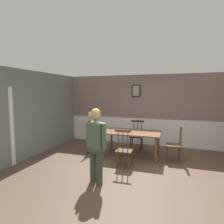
{
  "coord_description": "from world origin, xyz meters",
  "views": [
    {
      "loc": [
        1.08,
        -4.16,
        1.94
      ],
      "look_at": [
        -0.36,
        0.04,
        1.49
      ],
      "focal_mm": 30.53,
      "sensor_mm": 36.0,
      "label": 1
    }
  ],
  "objects_px": {
    "chair_by_doorway": "(93,138)",
    "chair_opposite_corner": "(175,144)",
    "person_figure": "(96,141)",
    "dining_table": "(131,134)",
    "chair_at_table_head": "(137,135)",
    "chair_near_window": "(124,149)"
  },
  "relations": [
    {
      "from": "chair_by_doorway",
      "to": "chair_at_table_head",
      "type": "height_order",
      "value": "chair_at_table_head"
    },
    {
      "from": "chair_by_doorway",
      "to": "chair_at_table_head",
      "type": "relative_size",
      "value": 0.99
    },
    {
      "from": "person_figure",
      "to": "dining_table",
      "type": "bearing_deg",
      "value": -74.53
    },
    {
      "from": "dining_table",
      "to": "chair_at_table_head",
      "type": "bearing_deg",
      "value": 90.98
    },
    {
      "from": "chair_at_table_head",
      "to": "person_figure",
      "type": "height_order",
      "value": "person_figure"
    },
    {
      "from": "chair_near_window",
      "to": "chair_at_table_head",
      "type": "xyz_separation_m",
      "value": [
        -0.03,
        1.77,
        -0.01
      ]
    },
    {
      "from": "chair_opposite_corner",
      "to": "chair_by_doorway",
      "type": "bearing_deg",
      "value": 86.76
    },
    {
      "from": "chair_near_window",
      "to": "chair_opposite_corner",
      "type": "height_order",
      "value": "chair_opposite_corner"
    },
    {
      "from": "chair_near_window",
      "to": "chair_opposite_corner",
      "type": "bearing_deg",
      "value": 34.25
    },
    {
      "from": "chair_by_doorway",
      "to": "chair_opposite_corner",
      "type": "distance_m",
      "value": 2.51
    },
    {
      "from": "chair_by_doorway",
      "to": "chair_opposite_corner",
      "type": "bearing_deg",
      "value": 92.08
    },
    {
      "from": "dining_table",
      "to": "chair_opposite_corner",
      "type": "bearing_deg",
      "value": 0.99
    },
    {
      "from": "chair_at_table_head",
      "to": "chair_opposite_corner",
      "type": "bearing_deg",
      "value": 142.93
    },
    {
      "from": "chair_at_table_head",
      "to": "person_figure",
      "type": "relative_size",
      "value": 0.6
    },
    {
      "from": "chair_near_window",
      "to": "chair_at_table_head",
      "type": "relative_size",
      "value": 1.05
    },
    {
      "from": "chair_by_doorway",
      "to": "dining_table",
      "type": "bearing_deg",
      "value": 92.0
    },
    {
      "from": "dining_table",
      "to": "person_figure",
      "type": "distance_m",
      "value": 1.96
    },
    {
      "from": "dining_table",
      "to": "person_figure",
      "type": "relative_size",
      "value": 1.08
    },
    {
      "from": "dining_table",
      "to": "person_figure",
      "type": "height_order",
      "value": "person_figure"
    },
    {
      "from": "dining_table",
      "to": "chair_opposite_corner",
      "type": "relative_size",
      "value": 1.7
    },
    {
      "from": "dining_table",
      "to": "chair_near_window",
      "type": "relative_size",
      "value": 1.71
    },
    {
      "from": "dining_table",
      "to": "chair_near_window",
      "type": "bearing_deg",
      "value": -89.06
    }
  ]
}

